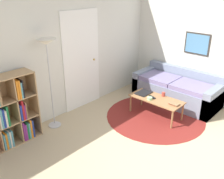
# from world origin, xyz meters

# --- Properties ---
(ground_plane) EXTENTS (14.00, 14.00, 0.00)m
(ground_plane) POSITION_xyz_m (0.00, 0.00, 0.00)
(ground_plane) COLOR tan
(wall_back) EXTENTS (7.65, 0.11, 2.60)m
(wall_back) POSITION_xyz_m (0.02, 2.74, 1.29)
(wall_back) COLOR silver
(wall_back) RESTS_ON ground_plane
(wall_right) EXTENTS (0.08, 5.72, 2.60)m
(wall_right) POSITION_xyz_m (2.35, 1.36, 1.30)
(wall_right) COLOR silver
(wall_right) RESTS_ON ground_plane
(rug) EXTENTS (1.99, 1.99, 0.01)m
(rug) POSITION_xyz_m (0.99, 1.24, 0.00)
(rug) COLOR maroon
(rug) RESTS_ON ground_plane
(bookshelf) EXTENTS (1.07, 0.34, 1.20)m
(bookshelf) POSITION_xyz_m (-1.50, 2.53, 0.56)
(bookshelf) COLOR tan
(bookshelf) RESTS_ON ground_plane
(floor_lamp) EXTENTS (0.34, 0.34, 1.67)m
(floor_lamp) POSITION_xyz_m (-0.62, 2.46, 1.46)
(floor_lamp) COLOR #B7B7BC
(floor_lamp) RESTS_ON ground_plane
(couch) EXTENTS (0.85, 1.88, 0.72)m
(couch) POSITION_xyz_m (1.93, 1.29, 0.28)
(couch) COLOR gray
(couch) RESTS_ON ground_plane
(coffee_table) EXTENTS (0.48, 1.07, 0.40)m
(coffee_table) POSITION_xyz_m (1.01, 1.25, 0.36)
(coffee_table) COLOR #996B42
(coffee_table) RESTS_ON ground_plane
(laptop) EXTENTS (0.35, 0.26, 0.02)m
(laptop) POSITION_xyz_m (1.04, 1.59, 0.41)
(laptop) COLOR black
(laptop) RESTS_ON coffee_table
(bowl) EXTENTS (0.10, 0.10, 0.05)m
(bowl) POSITION_xyz_m (0.87, 1.32, 0.42)
(bowl) COLOR #9ED193
(bowl) RESTS_ON coffee_table
(book_stack_on_table) EXTENTS (0.14, 0.19, 0.03)m
(book_stack_on_table) POSITION_xyz_m (1.01, 0.85, 0.41)
(book_stack_on_table) COLOR #B21E23
(book_stack_on_table) RESTS_ON coffee_table
(cup) EXTENTS (0.07, 0.07, 0.08)m
(cup) POSITION_xyz_m (1.19, 1.21, 0.44)
(cup) COLOR #A33D33
(cup) RESTS_ON coffee_table
(remote) EXTENTS (0.09, 0.18, 0.02)m
(remote) POSITION_xyz_m (0.98, 1.34, 0.41)
(remote) COLOR black
(remote) RESTS_ON coffee_table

